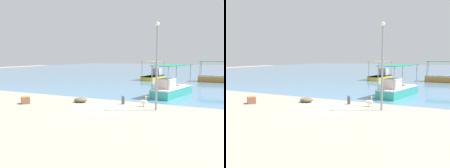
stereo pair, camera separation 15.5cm
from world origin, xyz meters
TOP-DOWN VIEW (x-y plane):
  - ground at (0.00, 0.00)m, footprint 120.00×120.00m
  - harbor_water at (0.00, 48.00)m, footprint 110.00×90.00m
  - fishing_boat_outer at (6.70, 22.71)m, footprint 5.85×2.18m
  - fishing_boat_near_right at (-2.99, 22.30)m, footprint 2.58×5.57m
  - fishing_boat_far_right at (3.07, 7.19)m, footprint 2.83×5.98m
  - pelican at (2.30, 1.53)m, footprint 0.80×0.38m
  - lamp_post at (3.44, 0.75)m, footprint 0.28×0.28m
  - mooring_bollard at (0.58, 1.73)m, footprint 0.25×0.25m
  - net_pile at (-2.84, 1.01)m, footprint 1.09×0.92m
  - cargo_crate at (-6.36, -1.36)m, footprint 0.88×0.87m

SIDE VIEW (x-z plane):
  - ground at x=0.00m, z-range 0.00..0.00m
  - harbor_water at x=0.00m, z-range 0.00..0.00m
  - net_pile at x=-2.84m, z-range 0.00..0.37m
  - cargo_crate at x=-6.36m, z-range 0.00..0.53m
  - mooring_bollard at x=0.58m, z-range 0.02..0.71m
  - pelican at x=2.30m, z-range -0.02..0.78m
  - fishing_boat_near_right at x=-2.99m, z-range -0.78..2.06m
  - fishing_boat_far_right at x=3.07m, z-range -0.76..2.11m
  - fishing_boat_outer at x=6.70m, z-range -0.77..2.16m
  - lamp_post at x=3.44m, z-range 0.36..6.28m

